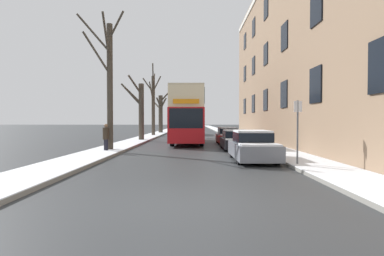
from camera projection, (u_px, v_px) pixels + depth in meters
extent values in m
plane|color=#303335|center=(185.00, 203.00, 6.89)|extent=(320.00, 320.00, 0.00)
cube|color=gray|center=(168.00, 130.00, 59.92)|extent=(2.23, 130.00, 0.13)
cube|color=white|center=(168.00, 130.00, 59.91)|extent=(2.21, 130.00, 0.03)
cube|color=gray|center=(219.00, 130.00, 59.82)|extent=(2.23, 130.00, 0.13)
cube|color=white|center=(219.00, 130.00, 59.82)|extent=(2.21, 130.00, 0.03)
cube|color=#8C7056|center=(334.00, 50.00, 22.73)|extent=(9.00, 35.98, 14.58)
cube|color=black|center=(382.00, 65.00, 9.66)|extent=(0.08, 1.40, 1.80)
cube|color=black|center=(316.00, 85.00, 14.94)|extent=(0.08, 1.40, 1.80)
cube|color=black|center=(284.00, 94.00, 20.21)|extent=(0.08, 1.40, 1.80)
cube|color=black|center=(265.00, 100.00, 25.49)|extent=(0.08, 1.40, 1.80)
cube|color=black|center=(253.00, 104.00, 30.77)|extent=(0.08, 1.40, 1.80)
cube|color=black|center=(245.00, 106.00, 36.04)|extent=(0.08, 1.40, 1.80)
cube|color=black|center=(316.00, 7.00, 14.85)|extent=(0.08, 1.40, 1.80)
cube|color=black|center=(284.00, 37.00, 20.13)|extent=(0.08, 1.40, 1.80)
cube|color=black|center=(266.00, 54.00, 25.40)|extent=(0.08, 1.40, 1.80)
cube|color=black|center=(253.00, 66.00, 30.68)|extent=(0.08, 1.40, 1.80)
cube|color=black|center=(245.00, 74.00, 35.96)|extent=(0.08, 1.40, 1.80)
cube|color=black|center=(266.00, 8.00, 25.32)|extent=(0.08, 1.40, 1.80)
cube|color=black|center=(254.00, 28.00, 30.59)|extent=(0.08, 1.40, 1.80)
cube|color=black|center=(245.00, 41.00, 35.87)|extent=(0.08, 1.40, 1.80)
cylinder|color=#423A30|center=(110.00, 88.00, 18.32)|extent=(0.36, 0.36, 7.82)
cylinder|color=#423A30|center=(93.00, 33.00, 18.31)|extent=(2.12, 0.23, 2.42)
cylinder|color=#423A30|center=(106.00, 39.00, 17.37)|extent=(0.26, 1.88, 2.58)
cylinder|color=#423A30|center=(116.00, 25.00, 17.67)|extent=(1.26, 1.29, 1.33)
cylinder|color=#423A30|center=(97.00, 53.00, 17.93)|extent=(1.52, 0.86, 2.45)
cylinder|color=#423A30|center=(141.00, 112.00, 28.22)|extent=(0.50, 0.50, 5.42)
cylinder|color=#423A30|center=(131.00, 95.00, 28.46)|extent=(2.15, 0.74, 2.24)
cylinder|color=#423A30|center=(135.00, 85.00, 27.47)|extent=(1.10, 1.60, 1.67)
cylinder|color=#423A30|center=(133.00, 95.00, 27.72)|extent=(1.57, 1.15, 1.59)
cylinder|color=#423A30|center=(153.00, 106.00, 37.64)|extent=(0.43, 0.43, 7.57)
cylinder|color=#423A30|center=(151.00, 92.00, 36.88)|extent=(0.42, 1.61, 2.45)
cylinder|color=#423A30|center=(157.00, 84.00, 37.03)|extent=(1.25, 1.27, 1.84)
cylinder|color=#423A30|center=(148.00, 86.00, 37.12)|extent=(1.31, 1.12, 1.81)
cylinder|color=#423A30|center=(153.00, 75.00, 36.75)|extent=(0.34, 1.76, 2.74)
cylinder|color=#423A30|center=(154.00, 82.00, 38.64)|extent=(0.27, 2.26, 2.47)
cylinder|color=#423A30|center=(161.00, 114.00, 46.68)|extent=(0.65, 0.65, 5.91)
cylinder|color=#423A30|center=(163.00, 104.00, 46.39)|extent=(1.04, 0.80, 1.50)
cylinder|color=#423A30|center=(157.00, 105.00, 47.50)|extent=(1.54, 1.92, 1.46)
cylinder|color=#423A30|center=(159.00, 103.00, 45.53)|extent=(0.55, 2.38, 1.52)
cylinder|color=#423A30|center=(163.00, 104.00, 47.44)|extent=(0.97, 1.83, 1.98)
cylinder|color=#423A30|center=(167.00, 94.00, 46.26)|extent=(2.44, 0.95, 2.48)
cube|color=red|center=(188.00, 125.00, 25.74)|extent=(2.57, 10.57, 2.52)
cube|color=beige|center=(188.00, 101.00, 25.70)|extent=(2.52, 10.36, 1.54)
cube|color=beige|center=(188.00, 91.00, 25.68)|extent=(2.52, 10.36, 0.12)
cube|color=black|center=(188.00, 119.00, 25.73)|extent=(2.60, 9.30, 1.31)
cube|color=black|center=(188.00, 100.00, 25.69)|extent=(2.60, 9.30, 1.17)
cube|color=black|center=(186.00, 118.00, 20.47)|extent=(2.31, 0.06, 1.38)
cube|color=orange|center=(186.00, 101.00, 20.43)|extent=(1.80, 0.05, 0.32)
cylinder|color=black|center=(172.00, 139.00, 22.61)|extent=(0.30, 1.07, 1.07)
cylinder|color=black|center=(202.00, 139.00, 22.59)|extent=(0.30, 1.07, 1.07)
cylinder|color=black|center=(177.00, 135.00, 28.73)|extent=(0.30, 1.07, 1.07)
cylinder|color=black|center=(200.00, 135.00, 28.71)|extent=(0.30, 1.07, 1.07)
cube|color=slate|center=(253.00, 150.00, 14.19)|extent=(1.85, 4.28, 0.68)
cube|color=black|center=(252.00, 138.00, 14.35)|extent=(1.59, 2.14, 0.50)
cube|color=white|center=(252.00, 131.00, 14.34)|extent=(1.55, 2.03, 0.09)
cube|color=white|center=(260.00, 145.00, 12.66)|extent=(1.66, 1.12, 0.08)
cylinder|color=black|center=(240.00, 158.00, 12.92)|extent=(0.20, 0.62, 0.62)
cylinder|color=black|center=(277.00, 158.00, 12.90)|extent=(0.20, 0.62, 0.62)
cylinder|color=black|center=(232.00, 152.00, 15.48)|extent=(0.20, 0.62, 0.62)
cylinder|color=black|center=(264.00, 152.00, 15.47)|extent=(0.20, 0.62, 0.62)
cube|color=black|center=(236.00, 143.00, 19.73)|extent=(1.87, 3.98, 0.58)
cube|color=black|center=(236.00, 135.00, 19.87)|extent=(1.61, 1.99, 0.50)
cube|color=white|center=(236.00, 130.00, 19.87)|extent=(1.57, 1.89, 0.07)
cube|color=white|center=(240.00, 139.00, 18.31)|extent=(1.68, 1.04, 0.06)
cylinder|color=black|center=(226.00, 146.00, 18.54)|extent=(0.20, 0.63, 0.63)
cylinder|color=black|center=(252.00, 146.00, 18.53)|extent=(0.20, 0.63, 0.63)
cylinder|color=black|center=(222.00, 144.00, 20.93)|extent=(0.20, 0.63, 0.63)
cylinder|color=black|center=(246.00, 144.00, 20.92)|extent=(0.20, 0.63, 0.63)
cube|color=maroon|center=(228.00, 138.00, 24.92)|extent=(1.72, 4.25, 0.60)
cube|color=black|center=(227.00, 131.00, 25.08)|extent=(1.48, 2.13, 0.52)
cube|color=white|center=(227.00, 128.00, 25.07)|extent=(1.44, 2.02, 0.09)
cube|color=white|center=(230.00, 135.00, 23.40)|extent=(1.55, 1.11, 0.08)
cylinder|color=black|center=(220.00, 141.00, 23.66)|extent=(0.20, 0.60, 0.60)
cylinder|color=black|center=(239.00, 141.00, 23.64)|extent=(0.20, 0.60, 0.60)
cylinder|color=black|center=(217.00, 139.00, 26.21)|extent=(0.20, 0.60, 0.60)
cylinder|color=black|center=(235.00, 139.00, 26.19)|extent=(0.20, 0.60, 0.60)
cube|color=#333842|center=(186.00, 125.00, 41.96)|extent=(1.94, 5.63, 2.15)
cube|color=black|center=(185.00, 122.00, 39.16)|extent=(1.71, 0.06, 0.94)
cylinder|color=black|center=(179.00, 133.00, 40.19)|extent=(0.22, 0.68, 0.68)
cylinder|color=black|center=(192.00, 133.00, 40.18)|extent=(0.22, 0.68, 0.68)
cylinder|color=black|center=(180.00, 132.00, 43.79)|extent=(0.22, 0.68, 0.68)
cylinder|color=black|center=(192.00, 132.00, 43.78)|extent=(0.22, 0.68, 0.68)
cylinder|color=black|center=(107.00, 146.00, 17.72)|extent=(0.18, 0.18, 0.81)
cylinder|color=black|center=(105.00, 146.00, 17.84)|extent=(0.18, 0.18, 0.81)
cylinder|color=#2D2319|center=(106.00, 133.00, 17.76)|extent=(0.38, 0.38, 0.70)
sphere|color=#8C6647|center=(106.00, 126.00, 17.75)|extent=(0.22, 0.22, 0.22)
cylinder|color=#4C4F54|center=(298.00, 134.00, 12.02)|extent=(0.07, 0.07, 2.72)
cube|color=silver|center=(298.00, 107.00, 11.98)|extent=(0.32, 0.02, 0.44)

